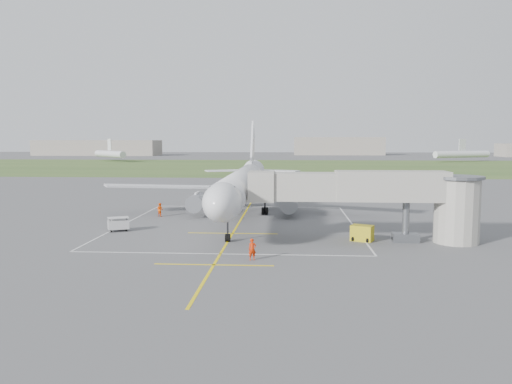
# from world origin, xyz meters

# --- Properties ---
(ground) EXTENTS (700.00, 700.00, 0.00)m
(ground) POSITION_xyz_m (0.00, 0.00, 0.00)
(ground) COLOR #525254
(ground) RESTS_ON ground
(grass_strip) EXTENTS (700.00, 120.00, 0.02)m
(grass_strip) POSITION_xyz_m (0.00, 130.00, 0.01)
(grass_strip) COLOR #3C5927
(grass_strip) RESTS_ON ground
(apron_markings) EXTENTS (28.20, 60.00, 0.01)m
(apron_markings) POSITION_xyz_m (0.00, -5.82, 0.01)
(apron_markings) COLOR yellow
(apron_markings) RESTS_ON ground
(airliner) EXTENTS (38.93, 46.75, 13.52)m
(airliner) POSITION_xyz_m (-0.00, 0.75, 4.39)
(airliner) COLOR silver
(airliner) RESTS_ON ground
(jet_bridge) EXTENTS (23.40, 5.00, 7.20)m
(jet_bridge) POSITION_xyz_m (15.72, -13.50, 4.74)
(jet_bridge) COLOR gray
(jet_bridge) RESTS_ON ground
(gpu_unit) EXTENTS (2.55, 2.21, 1.62)m
(gpu_unit) POSITION_xyz_m (13.70, -13.24, 0.80)
(gpu_unit) COLOR gold
(gpu_unit) RESTS_ON ground
(baggage_cart) EXTENTS (2.64, 2.17, 1.59)m
(baggage_cart) POSITION_xyz_m (-13.09, -9.48, 0.81)
(baggage_cart) COLOR silver
(baggage_cart) RESTS_ON ground
(ramp_worker_nose) EXTENTS (0.78, 0.62, 1.87)m
(ramp_worker_nose) POSITION_xyz_m (3.07, -22.12, 0.94)
(ramp_worker_nose) COLOR red
(ramp_worker_nose) RESTS_ON ground
(ramp_worker_wing) EXTENTS (1.13, 1.07, 1.83)m
(ramp_worker_wing) POSITION_xyz_m (-11.19, 1.65, 0.92)
(ramp_worker_wing) COLOR #FF5608
(ramp_worker_wing) RESTS_ON ground
(distant_hangars) EXTENTS (345.00, 49.00, 12.00)m
(distant_hangars) POSITION_xyz_m (-16.15, 265.19, 5.17)
(distant_hangars) COLOR gray
(distant_hangars) RESTS_ON ground
(distant_aircraft) EXTENTS (193.91, 27.60, 8.85)m
(distant_aircraft) POSITION_xyz_m (3.99, 173.43, 3.59)
(distant_aircraft) COLOR silver
(distant_aircraft) RESTS_ON ground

